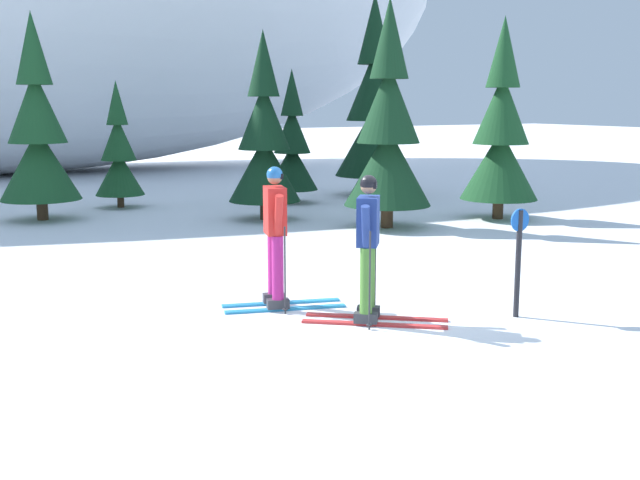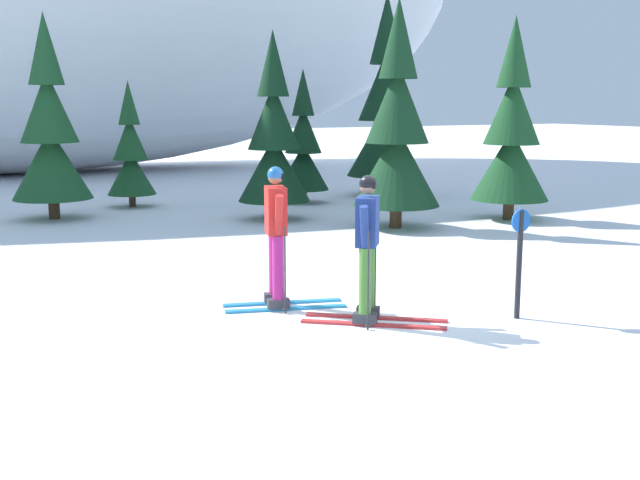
{
  "view_description": "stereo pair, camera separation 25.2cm",
  "coord_description": "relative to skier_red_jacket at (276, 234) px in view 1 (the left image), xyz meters",
  "views": [
    {
      "loc": [
        -5.69,
        -7.9,
        2.66
      ],
      "look_at": [
        -1.05,
        0.49,
        0.95
      ],
      "focal_mm": 44.21,
      "sensor_mm": 36.0,
      "label": 1
    },
    {
      "loc": [
        -5.47,
        -8.02,
        2.66
      ],
      "look_at": [
        -1.05,
        0.49,
        0.95
      ],
      "focal_mm": 44.21,
      "sensor_mm": 36.0,
      "label": 2
    }
  ],
  "objects": [
    {
      "name": "ground_plane",
      "position": [
        1.39,
        -1.05,
        -0.97
      ],
      "size": [
        120.0,
        120.0,
        0.0
      ],
      "primitive_type": "plane",
      "color": "white"
    },
    {
      "name": "pine_tree_center_left",
      "position": [
        3.12,
        7.03,
        0.78
      ],
      "size": [
        1.61,
        1.61,
        4.18
      ],
      "color": "#47301E",
      "rests_on": "ground"
    },
    {
      "name": "pine_tree_left",
      "position": [
        0.8,
        10.61,
        0.35
      ],
      "size": [
        1.21,
        1.21,
        3.14
      ],
      "color": "#47301E",
      "rests_on": "ground"
    },
    {
      "name": "skier_red_jacket",
      "position": [
        0.0,
        0.0,
        0.0
      ],
      "size": [
        1.63,
        0.83,
        1.83
      ],
      "color": "#2893CC",
      "rests_on": "ground"
    },
    {
      "name": "pine_tree_far_right",
      "position": [
        7.79,
        4.57,
        0.91
      ],
      "size": [
        1.73,
        1.73,
        4.48
      ],
      "color": "#47301E",
      "rests_on": "ground"
    },
    {
      "name": "trail_marker_post",
      "position": [
        2.41,
        -1.85,
        -0.19
      ],
      "size": [
        0.28,
        0.07,
        1.36
      ],
      "color": "black",
      "rests_on": "ground"
    },
    {
      "name": "pine_tree_center_right",
      "position": [
        4.98,
        9.33,
        0.48
      ],
      "size": [
        1.33,
        1.33,
        3.45
      ],
      "color": "#47301E",
      "rests_on": "ground"
    },
    {
      "name": "pine_tree_right",
      "position": [
        7.75,
        9.74,
        1.35
      ],
      "size": [
        2.14,
        2.14,
        5.54
      ],
      "color": "#47301E",
      "rests_on": "ground"
    },
    {
      "name": "skier_navy_jacket",
      "position": [
        0.68,
        -1.14,
        -0.03
      ],
      "size": [
        1.63,
        1.41,
        1.79
      ],
      "color": "red",
      "rests_on": "ground"
    },
    {
      "name": "pine_tree_center",
      "position": [
        4.89,
        4.74,
        1.01
      ],
      "size": [
        1.82,
        1.82,
        4.72
      ],
      "color": "#47301E",
      "rests_on": "ground"
    },
    {
      "name": "pine_tree_far_left",
      "position": [
        -1.29,
        9.38,
        0.94
      ],
      "size": [
        1.76,
        1.76,
        4.57
      ],
      "color": "#47301E",
      "rests_on": "ground"
    }
  ]
}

